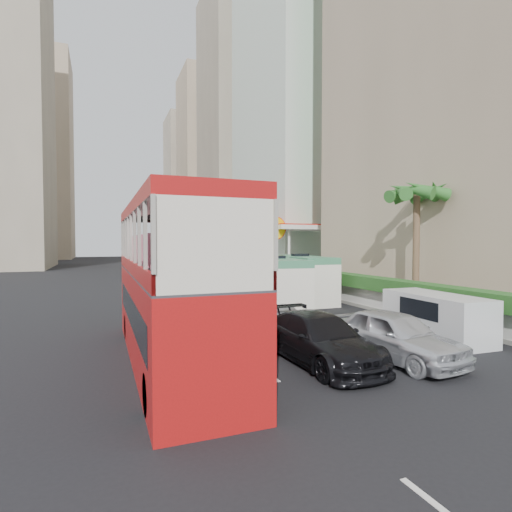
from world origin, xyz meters
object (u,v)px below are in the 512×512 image
double_decker_bus (171,283)px  car_silver_lane_b (394,360)px  minibus_near (276,283)px  panel_van_near (436,316)px  palm_tree (416,250)px  minibus_far (300,278)px  panel_van_far (234,272)px  van_asset (224,292)px  shell_station (294,253)px  car_silver_lane_a (277,341)px  car_black (319,363)px

double_decker_bus → car_silver_lane_b: 7.66m
minibus_near → double_decker_bus: bearing=-124.5°
car_silver_lane_b → panel_van_near: (3.55, 1.75, 0.88)m
palm_tree → minibus_far: bearing=121.2°
panel_van_near → panel_van_far: bearing=92.8°
minibus_far → panel_van_far: size_ratio=1.44×
panel_van_far → palm_tree: (3.58, -20.62, 2.47)m
van_asset → shell_station: size_ratio=0.67×
car_silver_lane_b → double_decker_bus: bearing=151.0°
van_asset → palm_tree: palm_tree is taller
double_decker_bus → shell_station: bearing=55.2°
panel_van_near → shell_station: bearing=79.2°
car_silver_lane_b → panel_van_far: 27.46m
car_silver_lane_b → minibus_near: size_ratio=0.74×
double_decker_bus → van_asset: 17.98m
car_silver_lane_a → van_asset: (2.53, 15.46, 0.00)m
van_asset → palm_tree: (7.05, -12.48, 3.38)m
double_decker_bus → palm_tree: bearing=16.2°
minibus_far → panel_van_far: minibus_far is taller
panel_van_far → palm_tree: bearing=-69.5°
car_silver_lane_a → shell_station: (11.78, 21.98, 2.75)m
double_decker_bus → minibus_far: 14.36m
panel_van_far → car_silver_lane_a: bearing=-93.6°
car_silver_lane_a → minibus_near: 8.14m
double_decker_bus → car_black: double_decker_bus is taller
double_decker_bus → palm_tree: palm_tree is taller
minibus_near → panel_van_far: bearing=87.6°
van_asset → minibus_far: bearing=-57.2°
car_silver_lane_a → minibus_far: (5.80, 9.21, 1.46)m
van_asset → minibus_far: minibus_far is taller
panel_van_far → shell_station: shell_station is taller
car_silver_lane_a → minibus_far: minibus_far is taller
double_decker_bus → minibus_far: double_decker_bus is taller
car_silver_lane_b → minibus_far: minibus_far is taller
car_silver_lane_a → car_black: size_ratio=0.76×
panel_van_near → palm_tree: 6.49m
car_black → panel_van_far: 27.22m
minibus_near → panel_van_near: (2.83, -9.20, -0.56)m
car_black → panel_van_near: 6.10m
car_silver_lane_b → car_black: (-2.39, 0.66, 0.00)m
car_black → shell_station: size_ratio=0.66×
car_silver_lane_a → palm_tree: 10.59m
panel_van_far → panel_van_near: bearing=-79.2°
minibus_near → minibus_far: minibus_far is taller
car_silver_lane_b → panel_van_far: size_ratio=1.05×
car_silver_lane_a → minibus_near: (3.24, 7.33, 1.44)m
minibus_near → palm_tree: bearing=-27.2°
car_silver_lane_b → shell_station: bearing=62.3°
double_decker_bus → car_black: size_ratio=2.08×
panel_van_far → car_silver_lane_b: bearing=-86.7°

